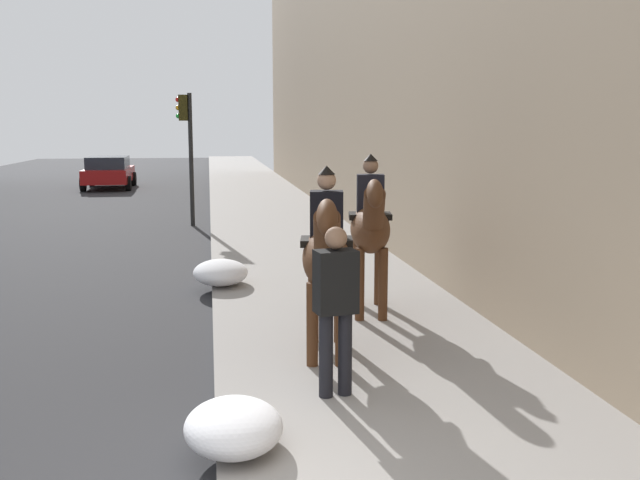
{
  "coord_description": "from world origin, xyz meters",
  "views": [
    {
      "loc": [
        -4.59,
        -0.0,
        2.78
      ],
      "look_at": [
        4.0,
        -1.32,
        1.4
      ],
      "focal_mm": 40.48,
      "sensor_mm": 36.0,
      "label": 1
    }
  ],
  "objects_px": {
    "mounted_horse_far": "(370,227)",
    "traffic_light_near_curb": "(187,137)",
    "pedestrian_greeting": "(335,300)",
    "mounted_horse_near": "(326,255)",
    "car_mid_lane": "(109,171)"
  },
  "relations": [
    {
      "from": "mounted_horse_far",
      "to": "traffic_light_near_curb",
      "type": "bearing_deg",
      "value": -155.63
    },
    {
      "from": "mounted_horse_far",
      "to": "pedestrian_greeting",
      "type": "relative_size",
      "value": 1.34
    },
    {
      "from": "pedestrian_greeting",
      "to": "traffic_light_near_curb",
      "type": "distance_m",
      "value": 13.8
    },
    {
      "from": "mounted_horse_near",
      "to": "traffic_light_near_curb",
      "type": "xyz_separation_m",
      "value": [
        12.35,
        1.89,
        1.15
      ]
    },
    {
      "from": "mounted_horse_far",
      "to": "pedestrian_greeting",
      "type": "height_order",
      "value": "mounted_horse_far"
    },
    {
      "from": "mounted_horse_near",
      "to": "traffic_light_near_curb",
      "type": "relative_size",
      "value": 0.6
    },
    {
      "from": "mounted_horse_near",
      "to": "mounted_horse_far",
      "type": "xyz_separation_m",
      "value": [
        1.8,
        -0.92,
        0.06
      ]
    },
    {
      "from": "mounted_horse_far",
      "to": "car_mid_lane",
      "type": "xyz_separation_m",
      "value": [
        23.46,
        6.66,
        -0.61
      ]
    },
    {
      "from": "mounted_horse_near",
      "to": "car_mid_lane",
      "type": "height_order",
      "value": "mounted_horse_near"
    },
    {
      "from": "car_mid_lane",
      "to": "traffic_light_near_curb",
      "type": "relative_size",
      "value": 1.22
    },
    {
      "from": "car_mid_lane",
      "to": "pedestrian_greeting",
      "type": "bearing_deg",
      "value": -168.92
    },
    {
      "from": "pedestrian_greeting",
      "to": "traffic_light_near_curb",
      "type": "relative_size",
      "value": 0.46
    },
    {
      "from": "mounted_horse_far",
      "to": "car_mid_lane",
      "type": "bearing_deg",
      "value": -154.68
    },
    {
      "from": "mounted_horse_near",
      "to": "pedestrian_greeting",
      "type": "height_order",
      "value": "mounted_horse_near"
    },
    {
      "from": "pedestrian_greeting",
      "to": "car_mid_lane",
      "type": "xyz_separation_m",
      "value": [
        26.53,
        5.62,
        -0.33
      ]
    }
  ]
}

